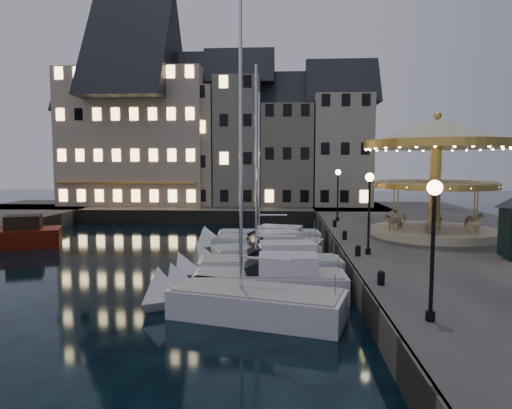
# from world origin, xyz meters

# --- Properties ---
(ground) EXTENTS (160.00, 160.00, 0.00)m
(ground) POSITION_xyz_m (0.00, 0.00, 0.00)
(ground) COLOR black
(ground) RESTS_ON ground
(quay_east) EXTENTS (16.00, 56.00, 1.30)m
(quay_east) POSITION_xyz_m (14.00, 6.00, 0.65)
(quay_east) COLOR #474442
(quay_east) RESTS_ON ground
(quay_north) EXTENTS (44.00, 12.00, 1.30)m
(quay_north) POSITION_xyz_m (-8.00, 28.00, 0.65)
(quay_north) COLOR #474442
(quay_north) RESTS_ON ground
(quaywall_e) EXTENTS (0.15, 44.00, 1.30)m
(quaywall_e) POSITION_xyz_m (6.00, 6.00, 0.65)
(quaywall_e) COLOR #47423A
(quaywall_e) RESTS_ON ground
(quaywall_n) EXTENTS (48.00, 0.15, 1.30)m
(quaywall_n) POSITION_xyz_m (-6.00, 22.00, 0.65)
(quaywall_n) COLOR #47423A
(quaywall_n) RESTS_ON ground
(streetlamp_a) EXTENTS (0.44, 0.44, 4.17)m
(streetlamp_a) POSITION_xyz_m (7.20, -9.00, 4.02)
(streetlamp_a) COLOR black
(streetlamp_a) RESTS_ON quay_east
(streetlamp_b) EXTENTS (0.44, 0.44, 4.17)m
(streetlamp_b) POSITION_xyz_m (7.20, 1.00, 4.02)
(streetlamp_b) COLOR black
(streetlamp_b) RESTS_ON quay_east
(streetlamp_c) EXTENTS (0.44, 0.44, 4.17)m
(streetlamp_c) POSITION_xyz_m (7.20, 14.50, 4.02)
(streetlamp_c) COLOR black
(streetlamp_c) RESTS_ON quay_east
(bollard_a) EXTENTS (0.30, 0.30, 0.57)m
(bollard_a) POSITION_xyz_m (6.60, -5.00, 1.60)
(bollard_a) COLOR black
(bollard_a) RESTS_ON quay_east
(bollard_b) EXTENTS (0.30, 0.30, 0.57)m
(bollard_b) POSITION_xyz_m (6.60, 0.50, 1.60)
(bollard_b) COLOR black
(bollard_b) RESTS_ON quay_east
(bollard_c) EXTENTS (0.30, 0.30, 0.57)m
(bollard_c) POSITION_xyz_m (6.60, 5.50, 1.60)
(bollard_c) COLOR black
(bollard_c) RESTS_ON quay_east
(bollard_d) EXTENTS (0.30, 0.30, 0.57)m
(bollard_d) POSITION_xyz_m (6.60, 11.00, 1.60)
(bollard_d) COLOR black
(bollard_d) RESTS_ON quay_east
(townhouse_na) EXTENTS (5.50, 8.00, 12.80)m
(townhouse_na) POSITION_xyz_m (-19.50, 30.00, 7.78)
(townhouse_na) COLOR gray
(townhouse_na) RESTS_ON quay_north
(townhouse_nb) EXTENTS (6.16, 8.00, 13.80)m
(townhouse_nb) POSITION_xyz_m (-14.05, 30.00, 8.28)
(townhouse_nb) COLOR tan
(townhouse_nb) RESTS_ON quay_north
(townhouse_nc) EXTENTS (6.82, 8.00, 14.80)m
(townhouse_nc) POSITION_xyz_m (-8.00, 30.00, 8.78)
(townhouse_nc) COLOR tan
(townhouse_nc) RESTS_ON quay_north
(townhouse_nd) EXTENTS (5.50, 8.00, 15.80)m
(townhouse_nd) POSITION_xyz_m (-2.25, 30.00, 9.28)
(townhouse_nd) COLOR gray
(townhouse_nd) RESTS_ON quay_north
(townhouse_ne) EXTENTS (6.16, 8.00, 12.80)m
(townhouse_ne) POSITION_xyz_m (3.20, 30.00, 7.78)
(townhouse_ne) COLOR gray
(townhouse_ne) RESTS_ON quay_north
(townhouse_nf) EXTENTS (6.82, 8.00, 13.80)m
(townhouse_nf) POSITION_xyz_m (9.25, 30.00, 8.28)
(townhouse_nf) COLOR #A9A18C
(townhouse_nf) RESTS_ON quay_north
(hotel_corner) EXTENTS (17.60, 9.00, 16.80)m
(hotel_corner) POSITION_xyz_m (-14.00, 30.00, 9.78)
(hotel_corner) COLOR #C8B398
(hotel_corner) RESTS_ON quay_north
(motorboat_a) EXTENTS (7.73, 4.38, 12.85)m
(motorboat_a) POSITION_xyz_m (1.30, -5.22, 0.54)
(motorboat_a) COLOR silver
(motorboat_a) RESTS_ON ground
(motorboat_b) EXTENTS (7.79, 2.47, 2.15)m
(motorboat_b) POSITION_xyz_m (1.84, -2.66, 0.64)
(motorboat_b) COLOR silver
(motorboat_b) RESTS_ON ground
(motorboat_c) EXTENTS (8.37, 2.93, 11.05)m
(motorboat_c) POSITION_xyz_m (1.78, 0.41, 0.68)
(motorboat_c) COLOR silver
(motorboat_c) RESTS_ON ground
(motorboat_d) EXTENTS (7.22, 4.50, 2.15)m
(motorboat_d) POSITION_xyz_m (1.44, 3.92, 0.64)
(motorboat_d) COLOR silver
(motorboat_d) RESTS_ON ground
(motorboat_e) EXTENTS (8.06, 3.99, 2.15)m
(motorboat_e) POSITION_xyz_m (1.42, 6.84, 0.64)
(motorboat_e) COLOR silver
(motorboat_e) RESTS_ON ground
(motorboat_f) EXTENTS (8.28, 2.56, 10.97)m
(motorboat_f) POSITION_xyz_m (1.24, 9.78, 0.53)
(motorboat_f) COLOR silver
(motorboat_f) RESTS_ON ground
(red_fishing_boat) EXTENTS (8.24, 5.44, 6.04)m
(red_fishing_boat) POSITION_xyz_m (-16.83, 8.16, 0.70)
(red_fishing_boat) COLOR #590F03
(red_fishing_boat) RESTS_ON ground
(carousel) EXTENTS (9.03, 9.03, 7.90)m
(carousel) POSITION_xyz_m (12.51, 7.24, 6.50)
(carousel) COLOR #C5B790
(carousel) RESTS_ON quay_east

